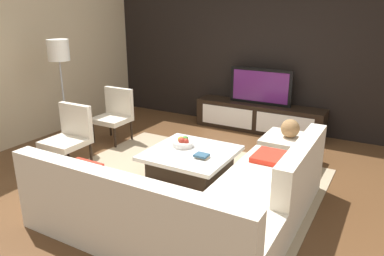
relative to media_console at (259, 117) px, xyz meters
name	(u,v)px	position (x,y,z in m)	size (l,w,h in m)	color
ground_plane	(194,183)	(0.00, -2.40, -0.25)	(14.00, 14.00, 0.00)	brown
feature_wall_back	(268,51)	(0.00, 0.30, 1.15)	(6.40, 0.12, 2.80)	black
side_wall_left	(27,55)	(-3.20, -2.20, 1.15)	(0.12, 5.20, 2.80)	#C6B28E
area_rug	(187,181)	(-0.10, -2.40, -0.24)	(3.26, 2.56, 0.01)	tan
media_console	(259,117)	(0.00, 0.00, 0.00)	(2.29, 0.47, 0.50)	black
television	(261,86)	(0.00, 0.00, 0.57)	(1.11, 0.06, 0.63)	black
sectional_couch	(196,204)	(0.52, -3.28, 0.04)	(2.48, 2.35, 0.83)	beige
coffee_table	(191,164)	(-0.10, -2.30, -0.05)	(1.07, 1.05, 0.38)	black
accent_chair_near	(70,133)	(-1.76, -2.76, 0.24)	(0.54, 0.53, 0.87)	black
floor_lamp	(59,57)	(-2.50, -2.16, 1.17)	(0.33, 0.33, 1.68)	#A5A5AA
ottoman	(288,150)	(0.87, -1.20, -0.05)	(0.70, 0.70, 0.40)	beige
fruit_bowl	(183,143)	(-0.28, -2.19, 0.18)	(0.28, 0.28, 0.13)	silver
accent_chair_far	(115,112)	(-1.92, -1.63, 0.24)	(0.54, 0.50, 0.87)	black
decorative_ball	(290,128)	(0.87, -1.20, 0.28)	(0.26, 0.26, 0.26)	#997247
book_stack	(202,156)	(0.12, -2.42, 0.16)	(0.17, 0.15, 0.05)	#CCB78C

